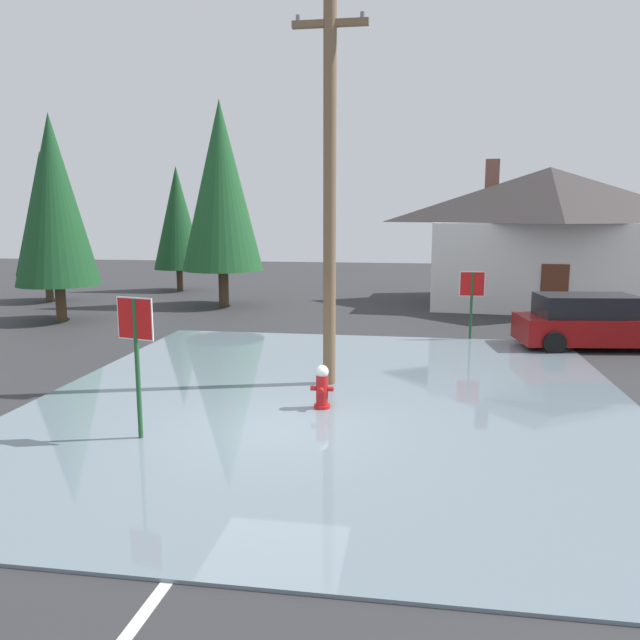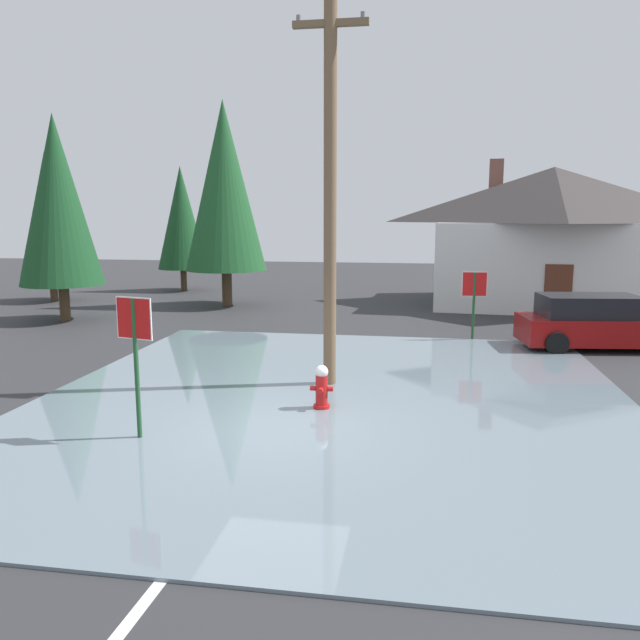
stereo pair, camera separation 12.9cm
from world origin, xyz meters
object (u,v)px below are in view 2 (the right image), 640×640
(stop_sign_far, at_px, (474,292))
(house, at_px, (551,234))
(pine_tree_mid_left, at_px, (182,218))
(fire_hydrant, at_px, (322,388))
(utility_pole, at_px, (330,191))
(pine_tree_short_left, at_px, (48,214))
(parked_car, at_px, (597,323))
(pine_tree_far_center, at_px, (224,187))
(stop_sign_near, at_px, (135,339))
(pine_tree_tall_left, at_px, (58,201))

(stop_sign_far, distance_m, house, 9.34)
(pine_tree_mid_left, bearing_deg, fire_hydrant, -61.12)
(fire_hydrant, height_order, house, house)
(utility_pole, distance_m, pine_tree_short_left, 18.59)
(fire_hydrant, height_order, stop_sign_far, stop_sign_far)
(parked_car, bearing_deg, pine_tree_far_center, 153.55)
(utility_pole, distance_m, pine_tree_far_center, 13.26)
(stop_sign_near, relative_size, fire_hydrant, 2.71)
(pine_tree_mid_left, bearing_deg, stop_sign_near, -70.39)
(pine_tree_far_center, bearing_deg, utility_pole, -62.26)
(stop_sign_far, bearing_deg, fire_hydrant, -114.61)
(utility_pole, distance_m, parked_car, 9.43)
(utility_pole, relative_size, pine_tree_mid_left, 1.34)
(utility_pole, distance_m, stop_sign_far, 7.36)
(house, bearing_deg, pine_tree_far_center, -169.61)
(house, bearing_deg, fire_hydrant, -114.27)
(fire_hydrant, distance_m, parked_car, 9.83)
(pine_tree_tall_left, distance_m, pine_tree_mid_left, 9.48)
(house, bearing_deg, pine_tree_tall_left, -158.73)
(pine_tree_mid_left, distance_m, pine_tree_far_center, 6.30)
(stop_sign_far, height_order, parked_car, stop_sign_far)
(pine_tree_tall_left, distance_m, pine_tree_far_center, 6.61)
(stop_sign_near, xyz_separation_m, fire_hydrant, (2.82, 2.13, -1.32))
(stop_sign_far, height_order, pine_tree_short_left, pine_tree_short_left)
(fire_hydrant, bearing_deg, pine_tree_far_center, 114.86)
(parked_car, height_order, pine_tree_far_center, pine_tree_far_center)
(stop_sign_far, xyz_separation_m, pine_tree_mid_left, (-13.61, 10.76, 2.15))
(fire_hydrant, bearing_deg, parked_car, 45.31)
(fire_hydrant, bearing_deg, pine_tree_mid_left, 118.88)
(pine_tree_short_left, bearing_deg, utility_pole, -39.66)
(fire_hydrant, xyz_separation_m, house, (7.23, 16.03, 2.56))
(pine_tree_short_left, bearing_deg, parked_car, -17.43)
(house, height_order, parked_car, house)
(utility_pole, xyz_separation_m, parked_car, (7.03, 5.16, -3.59))
(utility_pole, relative_size, pine_tree_short_left, 1.27)
(utility_pole, bearing_deg, stop_sign_near, -124.41)
(fire_hydrant, xyz_separation_m, utility_pole, (-0.11, 1.83, 3.89))
(fire_hydrant, xyz_separation_m, pine_tree_far_center, (-6.28, 13.55, 4.53))
(stop_sign_far, height_order, pine_tree_mid_left, pine_tree_mid_left)
(stop_sign_near, height_order, pine_tree_far_center, pine_tree_far_center)
(utility_pole, xyz_separation_m, house, (7.34, 14.20, -1.33))
(stop_sign_near, height_order, pine_tree_mid_left, pine_tree_mid_left)
(stop_sign_near, xyz_separation_m, pine_tree_far_center, (-3.45, 15.68, 3.22))
(house, bearing_deg, pine_tree_mid_left, 172.34)
(stop_sign_far, xyz_separation_m, pine_tree_tall_left, (-14.45, 1.34, 2.81))
(parked_car, relative_size, pine_tree_tall_left, 0.63)
(pine_tree_mid_left, relative_size, pine_tree_short_left, 0.95)
(house, xyz_separation_m, pine_tree_far_center, (-13.51, -2.48, 1.97))
(stop_sign_near, bearing_deg, parked_car, 43.12)
(house, bearing_deg, parked_car, -91.99)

